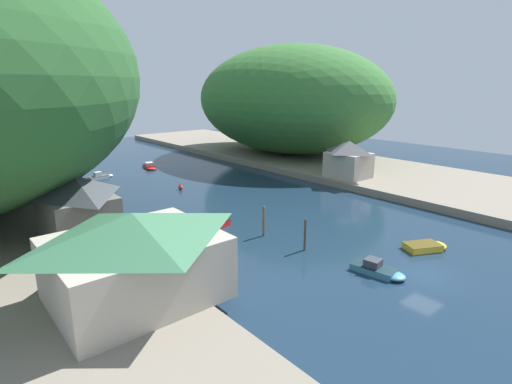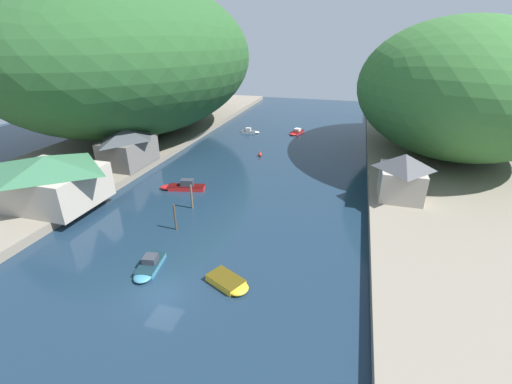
# 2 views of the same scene
# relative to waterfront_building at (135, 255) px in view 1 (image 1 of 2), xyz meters

# --- Properties ---
(water_surface) EXTENTS (130.00, 130.00, 0.00)m
(water_surface) POSITION_rel_waterfront_building_xyz_m (18.97, 20.52, -3.92)
(water_surface) COLOR #192D42
(water_surface) RESTS_ON ground
(right_bank) EXTENTS (22.00, 120.00, 0.99)m
(right_bank) POSITION_rel_waterfront_building_xyz_m (45.87, 20.52, -3.43)
(right_bank) COLOR gray
(right_bank) RESTS_ON ground
(hillside_right) EXTENTS (30.32, 42.45, 20.60)m
(hillside_right) POSITION_rel_waterfront_building_xyz_m (46.97, 34.15, 7.37)
(hillside_right) COLOR #387033
(hillside_right) RESTS_ON right_bank
(waterfront_building) EXTENTS (10.73, 8.83, 5.68)m
(waterfront_building) POSITION_rel_waterfront_building_xyz_m (0.00, 0.00, 0.00)
(waterfront_building) COLOR #B2A899
(waterfront_building) RESTS_ON left_bank
(boathouse_shed) EXTENTS (5.78, 8.53, 5.61)m
(boathouse_shed) POSITION_rel_waterfront_building_xyz_m (0.47, 13.58, -0.04)
(boathouse_shed) COLOR slate
(boathouse_shed) RESTS_ON left_bank
(right_bank_cottage) EXTENTS (5.18, 6.14, 5.32)m
(right_bank_cottage) POSITION_rel_waterfront_building_xyz_m (38.23, 12.76, -0.18)
(right_bank_cottage) COLOR #B2A899
(right_bank_cottage) RESTS_ON right_bank
(boat_near_quay) EXTENTS (2.26, 4.39, 1.10)m
(boat_near_quay) POSITION_rel_waterfront_building_xyz_m (16.39, -7.05, -3.58)
(boat_near_quay) COLOR teal
(boat_near_quay) RESTS_ON water_surface
(boat_open_rowboat) EXTENTS (6.09, 2.64, 1.46)m
(boat_open_rowboat) POSITION_rel_waterfront_building_xyz_m (11.22, 9.27, -3.48)
(boat_open_rowboat) COLOR red
(boat_open_rowboat) RESTS_ON water_surface
(boat_far_right_bank) EXTENTS (2.71, 4.90, 0.93)m
(boat_far_right_bank) POSITION_rel_waterfront_building_xyz_m (20.74, 41.88, -3.63)
(boat_far_right_bank) COLOR red
(boat_far_right_bank) RESTS_ON water_surface
(boat_cabin_cruiser) EXTENTS (3.89, 1.45, 1.07)m
(boat_cabin_cruiser) POSITION_rel_waterfront_building_xyz_m (11.42, 39.57, -3.59)
(boat_cabin_cruiser) COLOR white
(boat_cabin_cruiser) RESTS_ON water_surface
(boat_moored_right) EXTENTS (4.19, 3.29, 0.57)m
(boat_moored_right) POSITION_rel_waterfront_building_xyz_m (23.86, -7.06, -3.64)
(boat_moored_right) COLOR gold
(boat_moored_right) RESTS_ON water_surface
(mooring_post_second) EXTENTS (0.21, 0.21, 2.94)m
(mooring_post_second) POSITION_rel_waterfront_building_xyz_m (15.35, -0.19, -2.44)
(mooring_post_second) COLOR #4C3D2D
(mooring_post_second) RESTS_ON water_surface
(mooring_post_middle) EXTENTS (0.24, 0.24, 3.03)m
(mooring_post_middle) POSITION_rel_waterfront_building_xyz_m (14.84, 4.75, -2.40)
(mooring_post_middle) COLOR brown
(mooring_post_middle) RESTS_ON water_surface
(channel_buoy_near) EXTENTS (0.63, 0.63, 0.95)m
(channel_buoy_near) POSITION_rel_waterfront_building_xyz_m (17.44, 25.35, -3.55)
(channel_buoy_near) COLOR red
(channel_buoy_near) RESTS_ON water_surface
(person_on_quay) EXTENTS (0.33, 0.43, 1.69)m
(person_on_quay) POSITION_rel_waterfront_building_xyz_m (1.15, -1.04, -1.96)
(person_on_quay) COLOR #282D3D
(person_on_quay) RESTS_ON left_bank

